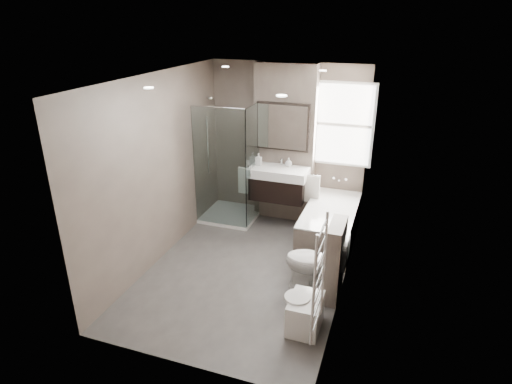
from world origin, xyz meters
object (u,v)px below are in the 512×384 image
at_px(vanity, 278,183).
at_px(toilet, 316,263).
at_px(bidet, 305,313).
at_px(bathtub, 330,223).

height_order(vanity, toilet, vanity).
xyz_separation_m(toilet, bidet, (0.04, -0.76, -0.19)).
bearing_deg(toilet, bathtub, -178.75).
distance_m(bathtub, toilet, 1.30).
bearing_deg(bidet, bathtub, 92.48).
bearing_deg(vanity, bidet, -67.01).
bearing_deg(toilet, bidet, 2.60).
distance_m(toilet, bidet, 0.79).
xyz_separation_m(vanity, toilet, (0.97, -1.63, -0.35)).
distance_m(vanity, toilet, 1.93).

